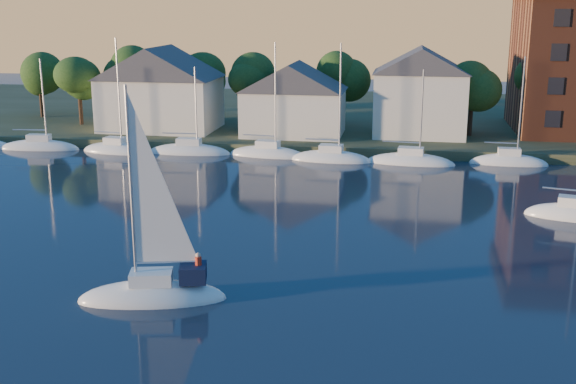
% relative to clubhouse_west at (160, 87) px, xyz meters
% --- Properties ---
extents(shoreline_land, '(160.00, 50.00, 2.00)m').
position_rel_clubhouse_west_xyz_m(shoreline_land, '(22.00, 17.00, -5.93)').
color(shoreline_land, '#343B22').
rests_on(shoreline_land, ground).
extents(wooden_dock, '(120.00, 3.00, 1.00)m').
position_rel_clubhouse_west_xyz_m(wooden_dock, '(22.00, -6.00, -5.93)').
color(wooden_dock, brown).
rests_on(wooden_dock, ground).
extents(clubhouse_west, '(13.65, 9.45, 9.64)m').
position_rel_clubhouse_west_xyz_m(clubhouse_west, '(0.00, 0.00, 0.00)').
color(clubhouse_west, white).
rests_on(clubhouse_west, shoreline_land).
extents(clubhouse_centre, '(11.55, 8.40, 8.08)m').
position_rel_clubhouse_west_xyz_m(clubhouse_centre, '(16.00, -1.00, -0.80)').
color(clubhouse_centre, white).
rests_on(clubhouse_centre, shoreline_land).
extents(clubhouse_east, '(10.50, 8.40, 9.80)m').
position_rel_clubhouse_west_xyz_m(clubhouse_east, '(30.00, 1.00, 0.07)').
color(clubhouse_east, white).
rests_on(clubhouse_east, shoreline_land).
extents(tree_line, '(93.40, 5.40, 8.90)m').
position_rel_clubhouse_west_xyz_m(tree_line, '(24.00, 5.00, 1.24)').
color(tree_line, '#3A271A').
rests_on(tree_line, shoreline_land).
extents(moored_fleet, '(63.50, 2.40, 12.05)m').
position_rel_clubhouse_west_xyz_m(moored_fleet, '(10.00, -9.00, -5.83)').
color(moored_fleet, white).
rests_on(moored_fleet, ground).
extents(hero_sailboat, '(8.32, 4.31, 12.64)m').
position_rel_clubhouse_west_xyz_m(hero_sailboat, '(15.80, -46.69, -5.39)').
color(hero_sailboat, white).
rests_on(hero_sailboat, ground).
extents(drifting_sailboat_right, '(6.90, 3.71, 10.63)m').
position_rel_clubhouse_west_xyz_m(drifting_sailboat_right, '(40.96, -26.97, -5.84)').
color(drifting_sailboat_right, white).
rests_on(drifting_sailboat_right, ground).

